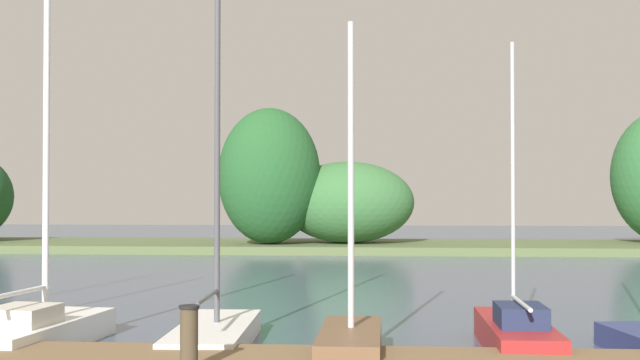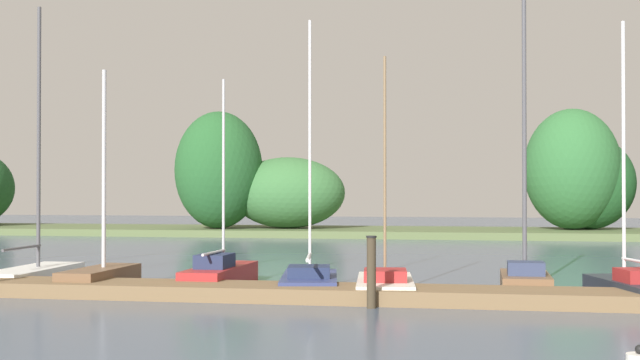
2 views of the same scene
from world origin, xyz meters
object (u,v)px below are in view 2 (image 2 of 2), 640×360
(sailboat_5, at_px, (221,273))
(sailboat_9, at_px, (627,285))
(sailboat_3, at_px, (36,270))
(mooring_piling_2, at_px, (371,272))
(sailboat_6, at_px, (310,280))
(sailboat_4, at_px, (102,275))
(sailboat_7, at_px, (385,284))
(sailboat_8, at_px, (525,275))

(sailboat_5, xyz_separation_m, sailboat_9, (10.30, -0.96, -0.00))
(sailboat_3, distance_m, mooring_piling_2, 10.64)
(sailboat_3, xyz_separation_m, sailboat_6, (8.07, -0.87, -0.05))
(sailboat_4, bearing_deg, sailboat_7, -89.85)
(sailboat_8, distance_m, sailboat_9, 2.48)
(mooring_piling_2, bearing_deg, sailboat_6, 124.87)
(sailboat_3, height_order, sailboat_7, sailboat_3)
(sailboat_6, xyz_separation_m, sailboat_8, (5.42, 0.65, 0.16))
(sailboat_4, xyz_separation_m, sailboat_7, (7.48, -0.05, -0.09))
(sailboat_9, bearing_deg, sailboat_6, 74.34)
(sailboat_7, height_order, sailboat_9, sailboat_9)
(sailboat_9, bearing_deg, sailboat_5, 70.85)
(mooring_piling_2, bearing_deg, sailboat_7, 88.43)
(sailboat_6, height_order, sailboat_8, sailboat_8)
(sailboat_3, bearing_deg, sailboat_6, -98.17)
(sailboat_3, xyz_separation_m, sailboat_8, (13.49, -0.21, 0.11))
(sailboat_5, relative_size, mooring_piling_2, 3.54)
(sailboat_7, bearing_deg, sailboat_3, 76.23)
(sailboat_4, relative_size, sailboat_9, 0.87)
(sailboat_5, height_order, mooring_piling_2, sailboat_5)
(sailboat_8, bearing_deg, sailboat_5, 90.18)
(sailboat_7, bearing_deg, mooring_piling_2, 172.05)
(sailboat_4, distance_m, sailboat_9, 13.23)
(sailboat_7, relative_size, sailboat_8, 0.76)
(sailboat_4, distance_m, sailboat_5, 3.13)
(sailboat_9, bearing_deg, mooring_piling_2, 99.53)
(sailboat_4, bearing_deg, sailboat_8, -84.03)
(sailboat_4, relative_size, sailboat_5, 1.03)
(sailboat_6, bearing_deg, sailboat_8, -92.50)
(sailboat_6, distance_m, sailboat_7, 2.03)
(sailboat_6, relative_size, mooring_piling_2, 4.40)
(sailboat_8, relative_size, sailboat_9, 1.18)
(sailboat_5, distance_m, mooring_piling_2, 5.69)
(sailboat_8, xyz_separation_m, sailboat_9, (2.31, -0.90, -0.11))
(sailboat_8, height_order, sailboat_9, sailboat_8)
(sailboat_3, xyz_separation_m, sailboat_4, (2.57, -1.26, 0.02))
(sailboat_3, relative_size, sailboat_7, 1.32)
(sailboat_7, distance_m, sailboat_8, 3.61)
(sailboat_6, relative_size, sailboat_8, 0.89)
(sailboat_4, relative_size, mooring_piling_2, 3.64)
(sailboat_3, bearing_deg, sailboat_4, -118.05)
(sailboat_7, height_order, sailboat_8, sailboat_8)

